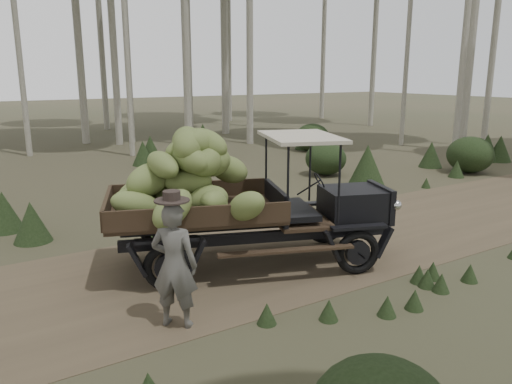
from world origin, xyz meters
TOP-DOWN VIEW (x-y plane):
  - ground at (0.00, 0.00)m, footprint 120.00×120.00m
  - dirt_track at (0.00, 0.00)m, footprint 70.00×4.00m
  - banana_truck at (-2.82, -0.04)m, footprint 5.11×3.19m
  - farmer at (-4.23, -1.53)m, footprint 0.72×0.72m
  - undergrowth at (1.94, 1.33)m, footprint 23.79×23.42m

SIDE VIEW (x-z plane):
  - ground at x=0.00m, z-range 0.00..0.00m
  - dirt_track at x=0.00m, z-range 0.00..0.01m
  - undergrowth at x=1.94m, z-range -0.15..1.23m
  - farmer at x=-4.23m, z-range -0.05..1.79m
  - banana_truck at x=-2.82m, z-range 0.20..2.69m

